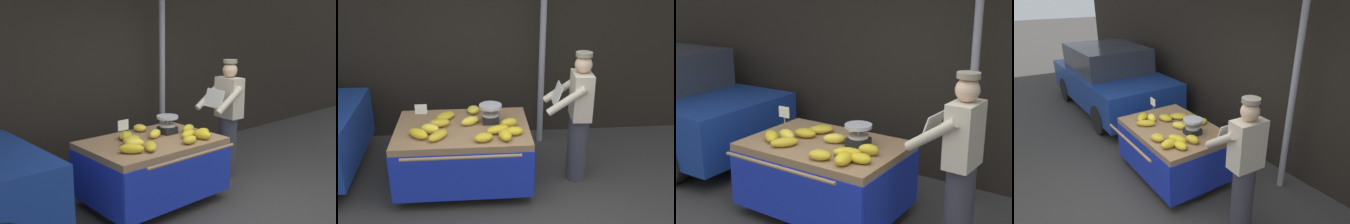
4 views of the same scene
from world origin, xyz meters
The scene contains 19 objects.
ground_plane centered at (0.00, 0.00, 0.00)m, with size 60.00×60.00×0.00m, color #383533.
back_wall centered at (0.00, 2.71, 2.14)m, with size 16.00×0.24×4.28m, color black.
street_pole centered at (0.70, 2.23, 1.62)m, with size 0.09×0.09×3.24m, color gray.
banana_cart centered at (-0.46, 1.06, 0.60)m, with size 1.65×1.34×0.82m.
weighing_scale centered at (-0.11, 1.17, 0.94)m, with size 0.28×0.28×0.24m.
price_sign centered at (-0.93, 0.98, 1.07)m, with size 0.14×0.01×0.34m.
banana_bunch_0 centered at (0.11, 1.01, 0.88)m, with size 0.13×0.21×0.11m, color gold.
banana_bunch_1 centered at (-0.32, 1.48, 0.87)m, with size 0.16×0.20×0.09m, color yellow.
banana_bunch_2 centered at (-0.21, 0.65, 0.87)m, with size 0.15×0.22×0.10m, color gold.
banana_bunch_3 centered at (-0.36, 1.12, 0.87)m, with size 0.12×0.25×0.10m, color yellow.
banana_bunch_4 centered at (-0.73, 0.75, 0.87)m, with size 0.13×0.29×0.09m, color gold.
banana_bunch_5 centered at (-0.96, 0.80, 0.87)m, with size 0.14×0.28×0.11m, color gold.
banana_bunch_6 centered at (-0.74, 1.10, 0.87)m, with size 0.16×0.25×0.10m, color gold.
banana_bunch_7 centered at (0.15, 0.79, 0.87)m, with size 0.14×0.22×0.10m, color gold.
banana_bunch_8 centered at (-0.03, 0.85, 0.87)m, with size 0.14×0.28×0.09m, color gold.
banana_bunch_9 centered at (-0.83, 0.90, 0.88)m, with size 0.13×0.23×0.12m, color yellow.
banana_bunch_10 centered at (0.04, 0.68, 0.88)m, with size 0.14×0.24×0.11m, color gold.
banana_bunch_11 centered at (-0.68, 1.30, 0.87)m, with size 0.17×0.29×0.09m, color gold.
vendor_person centered at (0.99, 1.10, 0.87)m, with size 0.60×0.54×1.71m.
Camera 1 is at (-3.54, -2.79, 2.25)m, focal length 44.65 mm.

